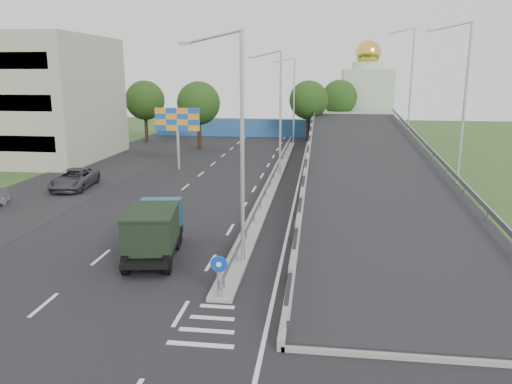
% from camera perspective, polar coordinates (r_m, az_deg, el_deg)
% --- Properties ---
extents(ground, '(160.00, 160.00, 0.00)m').
position_cam_1_polar(ground, '(17.65, -5.60, -15.43)').
color(ground, '#2D4C1E').
rests_on(ground, ground).
extents(road_surface, '(26.00, 90.00, 0.04)m').
position_cam_1_polar(road_surface, '(36.66, -3.21, 0.03)').
color(road_surface, black).
rests_on(road_surface, ground).
extents(parking_strip, '(8.00, 90.00, 0.05)m').
position_cam_1_polar(parking_strip, '(41.05, -21.34, 0.57)').
color(parking_strip, black).
rests_on(parking_strip, ground).
extents(median, '(1.00, 44.00, 0.20)m').
position_cam_1_polar(median, '(40.09, 2.06, 1.36)').
color(median, gray).
rests_on(median, ground).
extents(overpass_ramp, '(10.00, 50.00, 3.50)m').
position_cam_1_polar(overpass_ramp, '(39.80, 12.91, 3.36)').
color(overpass_ramp, gray).
rests_on(overpass_ramp, ground).
extents(median_guardrail, '(0.09, 44.00, 0.71)m').
position_cam_1_polar(median_guardrail, '(39.96, 2.07, 2.27)').
color(median_guardrail, gray).
rests_on(median_guardrail, median).
extents(sign_bollard, '(0.64, 0.23, 1.67)m').
position_cam_1_polar(sign_bollard, '(19.11, -4.20, -9.61)').
color(sign_bollard, black).
rests_on(sign_bollard, median).
extents(lamp_post_near, '(2.74, 0.18, 10.08)m').
position_cam_1_polar(lamp_post_near, '(21.49, -2.08, 6.24)').
color(lamp_post_near, '#B2B5B7').
rests_on(lamp_post_near, median).
extents(lamp_post_mid, '(2.74, 0.18, 10.08)m').
position_cam_1_polar(lamp_post_mid, '(41.27, 2.55, 9.71)').
color(lamp_post_mid, '#B2B5B7').
rests_on(lamp_post_mid, median).
extents(lamp_post_far, '(2.74, 0.18, 10.08)m').
position_cam_1_polar(lamp_post_far, '(61.19, 4.20, 10.92)').
color(lamp_post_far, '#B2B5B7').
rests_on(lamp_post_far, median).
extents(blue_wall, '(30.00, 0.50, 2.40)m').
position_cam_1_polar(blue_wall, '(67.86, 0.93, 7.30)').
color(blue_wall, '#255589').
rests_on(blue_wall, ground).
extents(church, '(7.00, 7.00, 13.80)m').
position_cam_1_polar(church, '(75.37, 12.49, 10.74)').
color(church, '#B2CCAD').
rests_on(church, ground).
extents(billboard, '(4.00, 0.24, 5.50)m').
position_cam_1_polar(billboard, '(45.06, -8.98, 7.81)').
color(billboard, '#B2B5B7').
rests_on(billboard, ground).
extents(tree_left_mid, '(4.80, 4.80, 7.60)m').
position_cam_1_polar(tree_left_mid, '(56.79, -6.58, 10.03)').
color(tree_left_mid, black).
rests_on(tree_left_mid, ground).
extents(tree_median_far, '(4.80, 4.80, 7.60)m').
position_cam_1_polar(tree_median_far, '(63.14, 6.03, 10.38)').
color(tree_median_far, black).
rests_on(tree_median_far, ground).
extents(tree_left_far, '(4.80, 4.80, 7.60)m').
position_cam_1_polar(tree_left_far, '(63.90, -12.57, 10.18)').
color(tree_left_far, black).
rests_on(tree_left_far, ground).
extents(tree_ramp_far, '(4.80, 4.80, 7.60)m').
position_cam_1_polar(tree_ramp_far, '(70.15, 9.52, 10.58)').
color(tree_ramp_far, black).
rests_on(tree_ramp_far, ground).
extents(dump_truck, '(2.91, 5.88, 2.48)m').
position_cam_1_polar(dump_truck, '(23.99, -11.55, -4.12)').
color(dump_truck, black).
rests_on(dump_truck, ground).
extents(parked_car_c, '(2.99, 5.52, 1.47)m').
position_cam_1_polar(parked_car_c, '(39.89, -20.05, 1.41)').
color(parked_car_c, '#3B3A3F').
rests_on(parked_car_c, ground).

